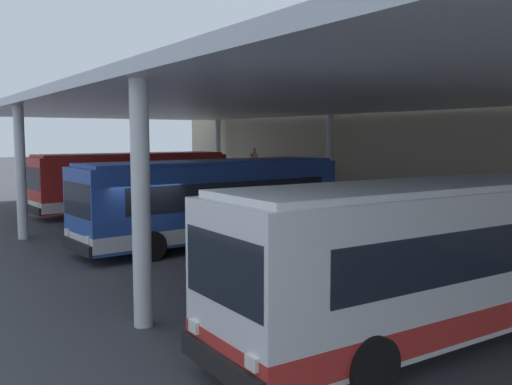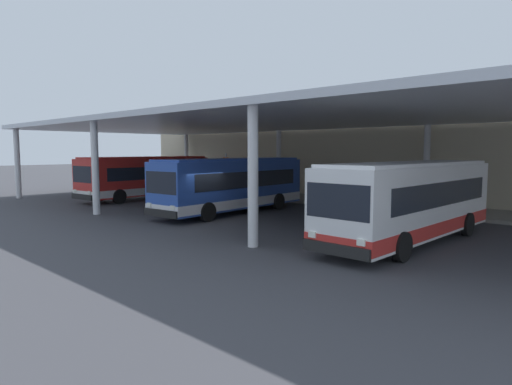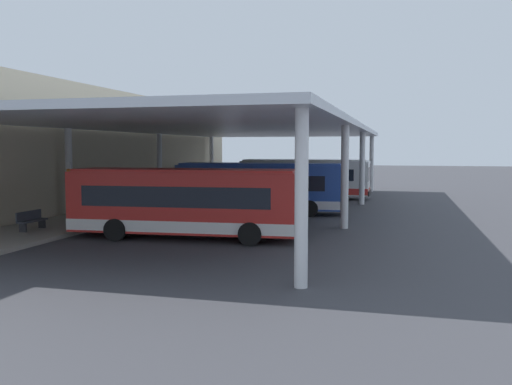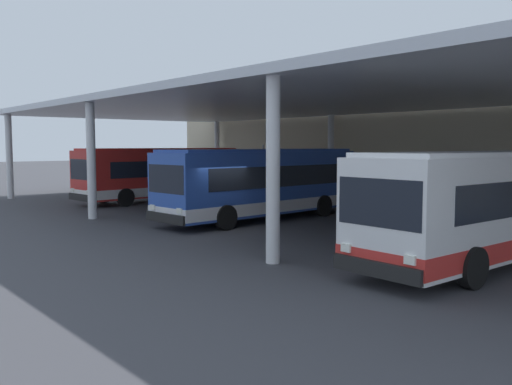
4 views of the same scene
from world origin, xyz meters
name	(u,v)px [view 1 (image 1 of 4)]	position (x,y,z in m)	size (l,w,h in m)	color
ground_plane	(143,259)	(0.00, 0.00, 0.00)	(200.00, 200.00, 0.00)	#3D3D42
platform_kerb	(390,226)	(0.00, 11.75, 0.09)	(42.00, 4.50, 0.18)	gray
station_building_facade	(441,136)	(0.00, 15.00, 4.09)	(48.00, 1.60, 8.18)	#C1B293
canopy_shelter	(278,103)	(0.00, 5.50, 5.31)	(40.00, 17.00, 5.55)	silver
bus_nearest_bay	(133,181)	(-11.26, 4.11, 1.66)	(3.23, 10.67, 3.17)	red
bus_second_bay	(213,201)	(-1.02, 3.27, 1.66)	(3.25, 10.68, 3.17)	#284CA8
bus_middle_bay	(445,256)	(10.09, 2.42, 1.66)	(2.82, 10.56, 3.17)	white
bench_waiting	(248,191)	(-11.84, 11.82, 0.66)	(1.80, 0.45, 0.92)	#383D47
trash_bin	(217,186)	(-15.72, 11.80, 0.68)	(0.52, 0.52, 0.98)	#33383D
banner_sign	(254,172)	(-9.82, 10.94, 1.98)	(0.70, 0.12, 3.20)	#B2B2B7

